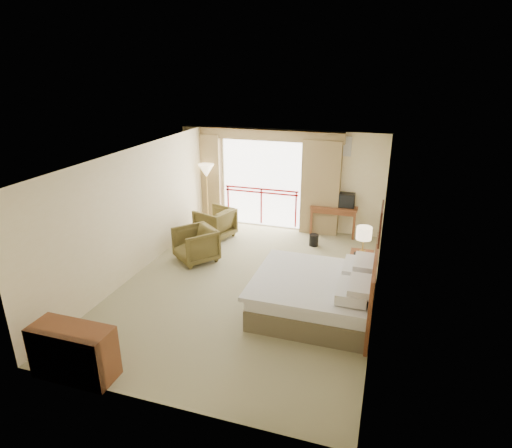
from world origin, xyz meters
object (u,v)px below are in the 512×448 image
(desk, at_px, (335,211))
(tv, at_px, (347,200))
(nightstand, at_px, (361,269))
(side_table, at_px, (199,231))
(floor_lamp, at_px, (206,173))
(bed, at_px, (317,294))
(dresser, at_px, (73,352))
(armchair_far, at_px, (216,237))
(table_lamp, at_px, (364,234))
(wastebasket, at_px, (314,240))
(armchair_near, at_px, (197,260))

(desk, bearing_deg, tv, -11.11)
(nightstand, xyz_separation_m, desk, (-0.92, 2.68, 0.28))
(side_table, height_order, floor_lamp, floor_lamp)
(bed, xyz_separation_m, dresser, (-3.04, -2.76, 0.03))
(nightstand, bearing_deg, armchair_far, 158.22)
(nightstand, relative_size, floor_lamp, 0.38)
(table_lamp, bearing_deg, dresser, -131.50)
(wastebasket, height_order, dresser, dresser)
(desk, relative_size, floor_lamp, 0.70)
(armchair_near, distance_m, dresser, 4.13)
(wastebasket, relative_size, armchair_far, 0.34)
(bed, bearing_deg, desk, 93.61)
(floor_lamp, bearing_deg, side_table, -75.34)
(tv, xyz_separation_m, floor_lamp, (-3.79, -0.35, 0.52))
(desk, bearing_deg, nightstand, -70.96)
(armchair_near, bearing_deg, dresser, -50.72)
(desk, xyz_separation_m, side_table, (-3.12, -1.80, -0.27))
(wastebasket, relative_size, armchair_near, 0.34)
(desk, height_order, wastebasket, desk)
(nightstand, height_order, armchair_far, nightstand)
(desk, bearing_deg, dresser, -112.19)
(desk, xyz_separation_m, wastebasket, (-0.35, -1.01, -0.47))
(armchair_near, xyz_separation_m, side_table, (-0.33, 0.90, 0.34))
(nightstand, bearing_deg, table_lamp, 88.70)
(bed, height_order, dresser, bed)
(table_lamp, xyz_separation_m, dresser, (-3.70, -4.18, -0.69))
(bed, bearing_deg, nightstand, 64.08)
(tv, distance_m, dresser, 7.44)
(desk, bearing_deg, armchair_near, -135.90)
(bed, distance_m, side_table, 4.05)
(nightstand, bearing_deg, wastebasket, 126.05)
(armchair_far, bearing_deg, table_lamp, 88.61)
(armchair_near, relative_size, dresser, 0.72)
(desk, relative_size, tv, 2.92)
(bed, bearing_deg, dresser, -137.71)
(floor_lamp, xyz_separation_m, dresser, (0.71, -6.40, -1.09))
(tv, distance_m, armchair_near, 4.18)
(nightstand, xyz_separation_m, table_lamp, (0.00, 0.05, 0.76))
(nightstand, height_order, wastebasket, nightstand)
(table_lamp, relative_size, dresser, 0.46)
(table_lamp, bearing_deg, floor_lamp, 153.32)
(nightstand, relative_size, table_lamp, 1.20)
(nightstand, height_order, side_table, nightstand)
(armchair_far, bearing_deg, bed, 66.94)
(table_lamp, relative_size, armchair_near, 0.63)
(nightstand, xyz_separation_m, wastebasket, (-1.27, 1.66, -0.19))
(table_lamp, xyz_separation_m, armchair_near, (-3.71, -0.07, -1.09))
(armchair_far, bearing_deg, floor_lamp, -127.26)
(tv, xyz_separation_m, side_table, (-3.42, -1.75, -0.63))
(armchair_near, relative_size, side_table, 1.73)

